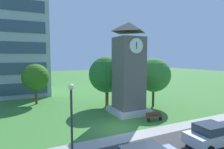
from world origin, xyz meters
TOP-DOWN VIEW (x-y plane):
  - ground_plane at (0.00, 0.00)m, footprint 160.00×160.00m
  - kerb_strip at (0.00, -2.06)m, footprint 120.00×1.60m
  - clock_tower at (3.32, 3.86)m, footprint 4.00×4.00m
  - park_bench at (4.26, 0.25)m, footprint 1.84×0.66m
  - street_lamp at (-5.28, -3.85)m, footprint 0.36×0.36m
  - tree_by_building at (2.25, 7.61)m, footprint 4.75×4.75m
  - tree_streetside at (-6.10, 13.10)m, footprint 3.65×3.65m
  - tree_near_tower at (7.84, 5.04)m, footprint 4.46×4.46m
  - parked_car_silver at (4.44, -6.10)m, footprint 4.13×2.16m

SIDE VIEW (x-z plane):
  - ground_plane at x=0.00m, z-range 0.00..0.00m
  - kerb_strip at x=0.00m, z-range 0.00..0.01m
  - park_bench at x=4.26m, z-range 0.02..0.90m
  - parked_car_silver at x=4.44m, z-range 0.01..1.70m
  - street_lamp at x=-5.28m, z-range 0.66..5.59m
  - tree_streetside at x=-6.10m, z-range 0.97..6.60m
  - tree_near_tower at x=7.84m, z-range 0.98..7.42m
  - tree_by_building at x=2.25m, z-range 0.94..7.59m
  - clock_tower at x=3.32m, z-range -0.55..9.94m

